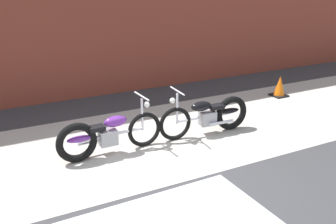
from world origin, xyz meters
TOP-DOWN VIEW (x-y plane):
  - ground_plane at (0.00, 0.00)m, footprint 80.00×80.00m
  - sidewalk_slab at (0.00, 1.75)m, footprint 36.00×3.50m
  - motorcycle_purple at (-0.47, 1.47)m, footprint 2.01×0.58m
  - motorcycle_black at (1.79, 1.45)m, footprint 2.01×0.58m
  - traffic_cone at (4.81, 2.71)m, footprint 0.40×0.40m

SIDE VIEW (x-z plane):
  - ground_plane at x=0.00m, z-range 0.00..0.00m
  - sidewalk_slab at x=0.00m, z-range 0.00..0.01m
  - traffic_cone at x=4.81m, z-range -0.03..0.52m
  - motorcycle_purple at x=-0.47m, z-range -0.12..0.91m
  - motorcycle_black at x=1.79m, z-range -0.12..0.91m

